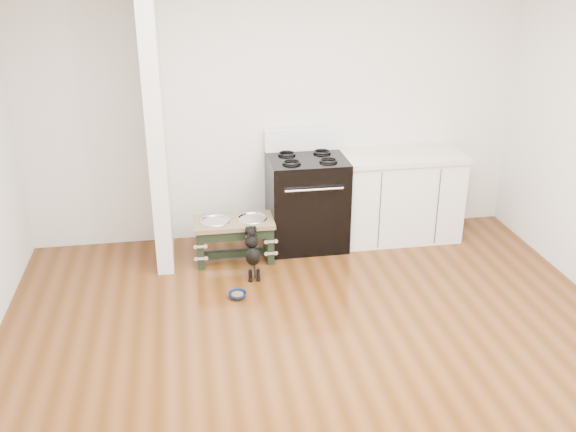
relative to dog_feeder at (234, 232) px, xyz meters
name	(u,v)px	position (x,y,z in m)	size (l,w,h in m)	color
ground	(330,371)	(0.51, -1.91, -0.30)	(5.00, 5.00, 0.00)	#4A280D
room_shell	(336,157)	(0.51, -1.91, 1.32)	(5.00, 5.00, 5.00)	silver
partition_wall	(156,123)	(-0.66, 0.19, 1.05)	(0.15, 0.80, 2.70)	silver
oven_range	(307,200)	(0.76, 0.25, 0.18)	(0.76, 0.69, 1.14)	black
cabinet_run	(399,196)	(1.74, 0.27, 0.16)	(1.24, 0.64, 0.91)	white
dog_feeder	(234,232)	(0.00, 0.00, 0.00)	(0.76, 0.41, 0.43)	black
puppy	(252,251)	(0.14, -0.35, -0.04)	(0.13, 0.39, 0.46)	black
floor_bowl	(237,295)	(-0.05, -0.74, -0.27)	(0.16, 0.16, 0.05)	#0B1F51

